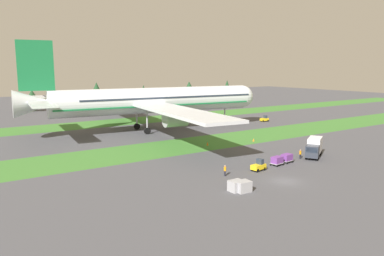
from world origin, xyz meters
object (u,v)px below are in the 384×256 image
Objects in this scene: ground_crew_marshaller at (225,170)px; taxiway_marker_1 at (208,144)px; ground_crew_loader at (300,154)px; uld_container_0 at (236,186)px; baggage_tug at (259,166)px; cargo_dolly_second at (287,158)px; uld_container_1 at (243,186)px; taxiway_marker_0 at (254,140)px; airliner at (150,100)px; catering_truck at (314,147)px; cargo_dolly_lead at (277,160)px; pushback_tractor at (265,119)px.

ground_crew_marshaller is 2.59× the size of taxiway_marker_1.
ground_crew_loader is 0.87× the size of uld_container_0.
cargo_dolly_second is (7.86, 1.03, 0.10)m from baggage_tug.
uld_container_1 is 3.18× the size of taxiway_marker_0.
baggage_tug reaches higher than cargo_dolly_second.
uld_container_1 is at bearing -7.00° from airliner.
uld_container_0 is 3.18× the size of taxiway_marker_0.
airliner is 45.41m from catering_truck.
cargo_dolly_lead is at bearing 61.80° from catering_truck.
cargo_dolly_lead and cargo_dolly_second have the same top height.
catering_truck is at bearing 22.56° from airliner.
uld_container_0 is 35.91m from taxiway_marker_0.
catering_truck is 26.22m from uld_container_0.
catering_truck is 3.58× the size of uld_container_1.
ground_crew_loader is at bearing 109.91° from ground_crew_marshaller.
cargo_dolly_second is 51.15m from pushback_tractor.
cargo_dolly_lead is at bearing 26.89° from uld_container_1.
uld_container_1 reaches higher than taxiway_marker_1.
taxiway_marker_0 is at bearing -33.91° from catering_truck.
baggage_tug is 24.91m from taxiway_marker_0.
pushback_tractor is 1.37× the size of uld_container_1.
catering_truck is 11.36× the size of taxiway_marker_0.
cargo_dolly_lead is 10.52m from catering_truck.
ground_crew_loader is (4.30, 0.58, 0.03)m from cargo_dolly_second.
uld_container_0 is 0.95m from uld_container_1.
baggage_tug is 21.61m from taxiway_marker_1.
airliner is 44.20m from cargo_dolly_second.
uld_container_0 is 30.63m from taxiway_marker_1.
ground_crew_marshaller is 1.00× the size of ground_crew_loader.
pushback_tractor is 1.57× the size of ground_crew_loader.
cargo_dolly_lead is at bearing -122.30° from taxiway_marker_0.
cargo_dolly_second is 3.77× the size of taxiway_marker_0.
cargo_dolly_second is 1.19× the size of uld_container_1.
catering_truck is 25.88m from uld_container_1.
catering_truck is 22.03m from ground_crew_marshaller.
pushback_tractor reaches higher than cargo_dolly_second.
ground_crew_marshaller reaches higher than uld_container_0.
baggage_tug reaches higher than cargo_dolly_lead.
baggage_tug reaches higher than ground_crew_marshaller.
ground_crew_loader is 17.65m from taxiway_marker_0.
baggage_tug reaches higher than uld_container_0.
airliner reaches higher than uld_container_0.
cargo_dolly_lead reaches higher than taxiway_marker_1.
baggage_tug is 5.03m from cargo_dolly_lead.
airliner is 33.93× the size of cargo_dolly_lead.
taxiway_marker_0 is at bearing 34.08° from airliner.
cargo_dolly_lead is 53.33m from pushback_tractor.
pushback_tractor is at bearing 27.75° from taxiway_marker_1.
taxiway_marker_0 is at bearing 44.59° from uld_container_1.
pushback_tractor is (40.99, 40.00, 0.00)m from baggage_tug.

